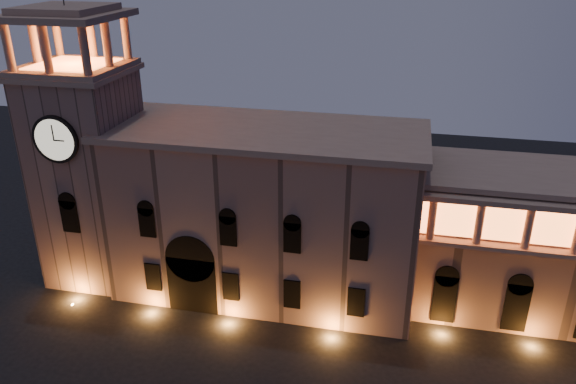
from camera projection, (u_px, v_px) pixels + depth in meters
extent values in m
cube|color=#8E6B5D|center=(266.00, 214.00, 56.70)|extent=(30.00, 12.00, 17.00)
cube|color=#9F816D|center=(264.00, 131.00, 53.13)|extent=(30.80, 12.80, 0.60)
cube|color=black|center=(194.00, 282.00, 55.27)|extent=(5.00, 1.40, 6.00)
cylinder|color=black|center=(192.00, 256.00, 54.06)|extent=(5.00, 1.40, 5.00)
cube|color=orange|center=(194.00, 285.00, 55.17)|extent=(4.20, 0.20, 5.00)
cube|color=#8E6B5D|center=(91.00, 180.00, 58.40)|extent=(9.00, 9.00, 22.00)
cube|color=#9F816D|center=(75.00, 72.00, 53.84)|extent=(9.80, 9.80, 0.50)
cylinder|color=black|center=(55.00, 140.00, 51.79)|extent=(4.60, 0.35, 4.60)
cylinder|color=beige|center=(54.00, 140.00, 51.66)|extent=(4.00, 0.12, 4.00)
cube|color=#9F816D|center=(74.00, 67.00, 53.64)|extent=(9.40, 9.40, 0.50)
cube|color=orange|center=(73.00, 64.00, 53.52)|extent=(6.80, 6.80, 0.15)
cylinder|color=#9F816D|center=(8.00, 47.00, 50.03)|extent=(0.76, 0.76, 4.20)
cylinder|color=#9F816D|center=(46.00, 49.00, 49.29)|extent=(0.76, 0.76, 4.20)
cylinder|color=#9F816D|center=(85.00, 50.00, 48.55)|extent=(0.76, 0.76, 4.20)
cylinder|color=#9F816D|center=(57.00, 35.00, 56.82)|extent=(0.76, 0.76, 4.20)
cylinder|color=#9F816D|center=(91.00, 36.00, 56.08)|extent=(0.76, 0.76, 4.20)
cylinder|color=#9F816D|center=(126.00, 37.00, 55.34)|extent=(0.76, 0.76, 4.20)
cylinder|color=#9F816D|center=(34.00, 41.00, 53.43)|extent=(0.76, 0.76, 4.20)
cylinder|color=#9F816D|center=(107.00, 43.00, 51.94)|extent=(0.76, 0.76, 4.20)
cube|color=#9F816D|center=(66.00, 15.00, 51.71)|extent=(9.80, 9.80, 0.60)
cube|color=#9F816D|center=(65.00, 9.00, 51.47)|extent=(7.50, 7.50, 0.60)
cylinder|color=#9F816D|center=(432.00, 218.00, 49.23)|extent=(0.70, 0.70, 4.00)
cylinder|color=#9F816D|center=(479.00, 223.00, 48.45)|extent=(0.70, 0.70, 4.00)
cylinder|color=#9F816D|center=(528.00, 227.00, 47.67)|extent=(0.70, 0.70, 4.00)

